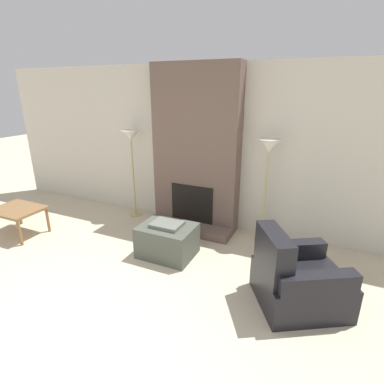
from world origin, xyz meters
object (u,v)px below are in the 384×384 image
(side_table, at_px, (17,211))
(armchair, at_px, (294,282))
(floor_lamp_right, at_px, (269,154))
(floor_lamp_left, at_px, (131,143))
(ottoman, at_px, (167,240))

(side_table, bearing_deg, armchair, 1.45)
(side_table, distance_m, floor_lamp_right, 3.96)
(armchair, relative_size, floor_lamp_right, 0.73)
(floor_lamp_right, bearing_deg, floor_lamp_left, 180.00)
(ottoman, height_order, floor_lamp_left, floor_lamp_left)
(armchair, xyz_separation_m, side_table, (-4.19, -0.11, 0.12))
(ottoman, relative_size, floor_lamp_left, 0.48)
(side_table, distance_m, floor_lamp_left, 2.10)
(armchair, height_order, floor_lamp_right, floor_lamp_right)
(ottoman, height_order, armchair, armchair)
(side_table, relative_size, floor_lamp_left, 0.49)
(ottoman, relative_size, floor_lamp_right, 0.48)
(floor_lamp_right, bearing_deg, armchair, -64.60)
(armchair, height_order, side_table, armchair)
(ottoman, xyz_separation_m, floor_lamp_right, (1.11, 0.98, 1.12))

